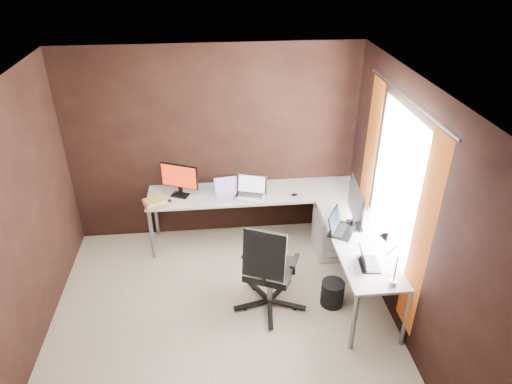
% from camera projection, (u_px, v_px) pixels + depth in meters
% --- Properties ---
extents(room, '(3.60, 3.60, 2.50)m').
position_uv_depth(room, '(255.00, 218.00, 4.20)').
color(room, beige).
rests_on(room, ground).
extents(desk, '(2.65, 2.25, 0.73)m').
position_uv_depth(desk, '(289.00, 213.00, 5.38)').
color(desk, silver).
rests_on(desk, ground).
extents(drawer_pedestal, '(0.42, 0.50, 0.60)m').
position_uv_depth(drawer_pedestal, '(333.00, 231.00, 5.72)').
color(drawer_pedestal, silver).
rests_on(drawer_pedestal, ground).
extents(monitor_left, '(0.45, 0.23, 0.42)m').
position_uv_depth(monitor_left, '(179.00, 178.00, 5.54)').
color(monitor_left, black).
rests_on(monitor_left, desk).
extents(monitor_right, '(0.17, 0.61, 0.50)m').
position_uv_depth(monitor_right, '(356.00, 204.00, 4.92)').
color(monitor_right, black).
rests_on(monitor_right, desk).
extents(laptop_white, '(0.32, 0.25, 0.20)m').
position_uv_depth(laptop_white, '(227.00, 191.00, 5.66)').
color(laptop_white, silver).
rests_on(laptop_white, desk).
extents(laptop_silver, '(0.44, 0.37, 0.25)m').
position_uv_depth(laptop_silver, '(251.00, 192.00, 5.62)').
color(laptop_silver, silver).
rests_on(laptop_silver, desk).
extents(laptop_black_big, '(0.39, 0.42, 0.23)m').
position_uv_depth(laptop_black_big, '(339.00, 227.00, 4.96)').
color(laptop_black_big, black).
rests_on(laptop_black_big, desk).
extents(laptop_black_small, '(0.22, 0.29, 0.18)m').
position_uv_depth(laptop_black_small, '(367.00, 262.00, 4.45)').
color(laptop_black_small, black).
rests_on(laptop_black_small, desk).
extents(book_stack, '(0.32, 0.29, 0.08)m').
position_uv_depth(book_stack, '(155.00, 202.00, 5.42)').
color(book_stack, tan).
rests_on(book_stack, desk).
extents(mouse_left, '(0.08, 0.06, 0.03)m').
position_uv_depth(mouse_left, '(169.00, 201.00, 5.51)').
color(mouse_left, black).
rests_on(mouse_left, desk).
extents(mouse_corner, '(0.08, 0.07, 0.03)m').
position_uv_depth(mouse_corner, '(295.00, 195.00, 5.63)').
color(mouse_corner, black).
rests_on(mouse_corner, desk).
extents(desk_lamp, '(0.18, 0.20, 0.52)m').
position_uv_depth(desk_lamp, '(389.00, 253.00, 4.11)').
color(desk_lamp, slate).
rests_on(desk_lamp, desk).
extents(office_chair, '(0.62, 0.66, 1.10)m').
position_uv_depth(office_chair, '(269.00, 283.00, 4.85)').
color(office_chair, black).
rests_on(office_chair, ground).
extents(wastebasket, '(0.31, 0.31, 0.29)m').
position_uv_depth(wastebasket, '(332.00, 293.00, 4.97)').
color(wastebasket, black).
rests_on(wastebasket, ground).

